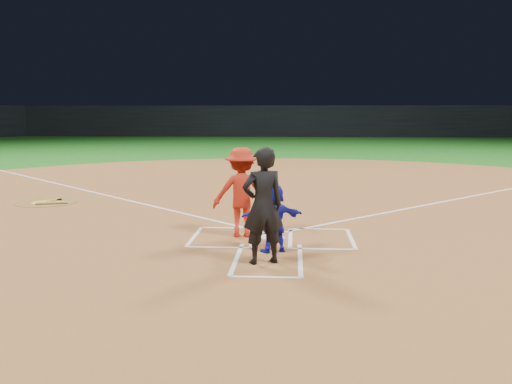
# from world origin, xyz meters

# --- Properties ---
(ground) EXTENTS (120.00, 120.00, 0.00)m
(ground) POSITION_xyz_m (0.00, 0.00, 0.00)
(ground) COLOR #155617
(ground) RESTS_ON ground
(home_plate_dirt) EXTENTS (28.00, 28.00, 0.01)m
(home_plate_dirt) POSITION_xyz_m (0.00, 6.00, 0.01)
(home_plate_dirt) COLOR brown
(home_plate_dirt) RESTS_ON ground
(stadium_wall_far) EXTENTS (80.00, 1.20, 3.20)m
(stadium_wall_far) POSITION_xyz_m (0.00, 48.00, 1.60)
(stadium_wall_far) COLOR black
(stadium_wall_far) RESTS_ON ground
(home_plate) EXTENTS (0.60, 0.60, 0.02)m
(home_plate) POSITION_xyz_m (0.00, 0.00, 0.02)
(home_plate) COLOR silver
(home_plate) RESTS_ON home_plate_dirt
(on_deck_circle) EXTENTS (1.70, 1.70, 0.01)m
(on_deck_circle) POSITION_xyz_m (-6.52, 4.07, 0.02)
(on_deck_circle) COLOR brown
(on_deck_circle) RESTS_ON home_plate_dirt
(on_deck_logo) EXTENTS (0.80, 0.80, 0.00)m
(on_deck_logo) POSITION_xyz_m (-6.52, 4.07, 0.02)
(on_deck_logo) COLOR gold
(on_deck_logo) RESTS_ON on_deck_circle
(on_deck_bat_a) EXTENTS (0.11, 0.84, 0.06)m
(on_deck_bat_a) POSITION_xyz_m (-6.37, 4.32, 0.05)
(on_deck_bat_a) COLOR #A17A3B
(on_deck_bat_a) RESTS_ON on_deck_circle
(on_deck_bat_c) EXTENTS (0.82, 0.32, 0.06)m
(on_deck_bat_c) POSITION_xyz_m (-6.22, 3.77, 0.05)
(on_deck_bat_c) COLOR #A36B3C
(on_deck_bat_c) RESTS_ON on_deck_circle
(bat_weight_donut) EXTENTS (0.19, 0.19, 0.05)m
(bat_weight_donut) POSITION_xyz_m (-6.32, 4.47, 0.05)
(bat_weight_donut) COLOR black
(bat_weight_donut) RESTS_ON on_deck_circle
(catcher) EXTENTS (1.21, 0.76, 1.25)m
(catcher) POSITION_xyz_m (0.08, -1.17, 0.64)
(catcher) COLOR #1519AA
(catcher) RESTS_ON home_plate_dirt
(umpire) EXTENTS (0.84, 0.70, 1.96)m
(umpire) POSITION_xyz_m (-0.08, -1.96, 0.99)
(umpire) COLOR black
(umpire) RESTS_ON home_plate_dirt
(chalk_markings) EXTENTS (28.35, 17.32, 0.01)m
(chalk_markings) POSITION_xyz_m (0.00, 5.29, 0.01)
(chalk_markings) COLOR white
(chalk_markings) RESTS_ON home_plate_dirt
(batter_at_plate) EXTENTS (1.40, 0.96, 1.82)m
(batter_at_plate) POSITION_xyz_m (-0.62, 0.10, 0.92)
(batter_at_plate) COLOR #B02313
(batter_at_plate) RESTS_ON home_plate_dirt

